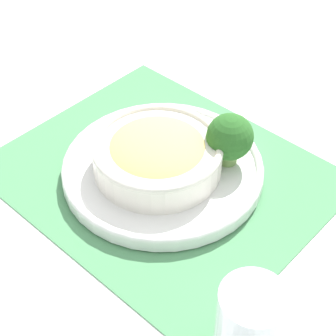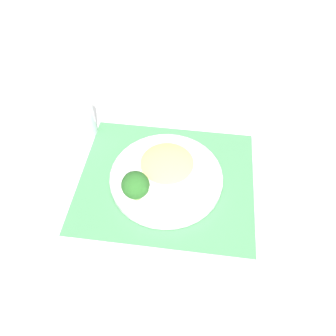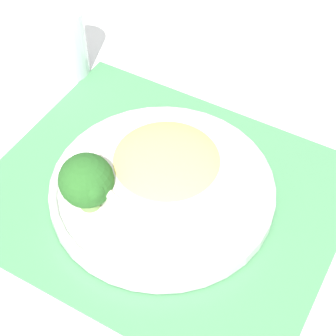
{
  "view_description": "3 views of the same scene",
  "coord_description": "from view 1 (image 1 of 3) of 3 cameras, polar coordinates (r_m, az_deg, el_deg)",
  "views": [
    {
      "loc": [
        0.43,
        -0.36,
        0.55
      ],
      "look_at": [
        0.02,
        -0.01,
        0.03
      ],
      "focal_mm": 60.0,
      "sensor_mm": 36.0,
      "label": 1
    },
    {
      "loc": [
        -0.12,
        0.46,
        0.67
      ],
      "look_at": [
        -0.0,
        -0.0,
        0.05
      ],
      "focal_mm": 35.0,
      "sensor_mm": 36.0,
      "label": 2
    },
    {
      "loc": [
        -0.26,
        0.35,
        0.56
      ],
      "look_at": [
        -0.0,
        -0.01,
        0.05
      ],
      "focal_mm": 60.0,
      "sensor_mm": 36.0,
      "label": 3
    }
  ],
  "objects": [
    {
      "name": "carrot_slice_near",
      "position": [
        0.81,
        1.12,
        2.6
      ],
      "size": [
        0.05,
        0.05,
        0.01
      ],
      "color": "orange",
      "rests_on": "plate"
    },
    {
      "name": "carrot_slice_extra",
      "position": [
        0.81,
        -2.3,
        2.54
      ],
      "size": [
        0.05,
        0.05,
        0.01
      ],
      "color": "orange",
      "rests_on": "plate"
    },
    {
      "name": "water_glass",
      "position": [
        0.59,
        8.17,
        -16.01
      ],
      "size": [
        0.07,
        0.07,
        0.11
      ],
      "color": "silver",
      "rests_on": "ground_plane"
    },
    {
      "name": "plate",
      "position": [
        0.78,
        -0.54,
        0.04
      ],
      "size": [
        0.28,
        0.28,
        0.02
      ],
      "color": "white",
      "rests_on": "placemat"
    },
    {
      "name": "bowl",
      "position": [
        0.75,
        -1.19,
        1.57
      ],
      "size": [
        0.18,
        0.18,
        0.05
      ],
      "color": "silver",
      "rests_on": "plate"
    },
    {
      "name": "ground_plane",
      "position": [
        0.79,
        -0.53,
        -0.77
      ],
      "size": [
        4.0,
        4.0,
        0.0
      ],
      "primitive_type": "plane",
      "color": "white"
    },
    {
      "name": "carrot_slice_middle",
      "position": [
        0.81,
        -0.01,
        2.83
      ],
      "size": [
        0.05,
        0.05,
        0.01
      ],
      "color": "orange",
      "rests_on": "plate"
    },
    {
      "name": "placemat",
      "position": [
        0.79,
        -0.53,
        -0.67
      ],
      "size": [
        0.47,
        0.41,
        0.0
      ],
      "color": "#4C8C59",
      "rests_on": "ground_plane"
    },
    {
      "name": "broccoli_floret",
      "position": [
        0.76,
        6.28,
        3.15
      ],
      "size": [
        0.06,
        0.06,
        0.08
      ],
      "color": "#759E51",
      "rests_on": "plate"
    },
    {
      "name": "carrot_slice_far",
      "position": [
        0.81,
        -1.19,
        2.81
      ],
      "size": [
        0.05,
        0.05,
        0.01
      ],
      "color": "orange",
      "rests_on": "plate"
    }
  ]
}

